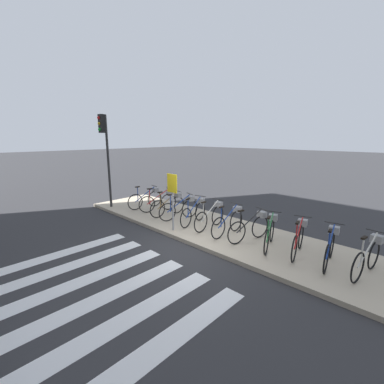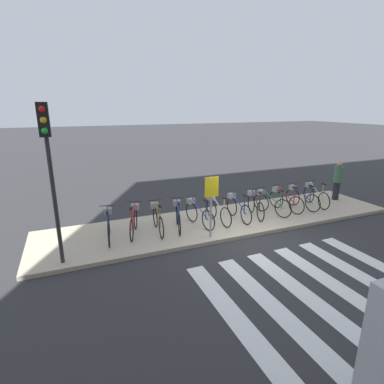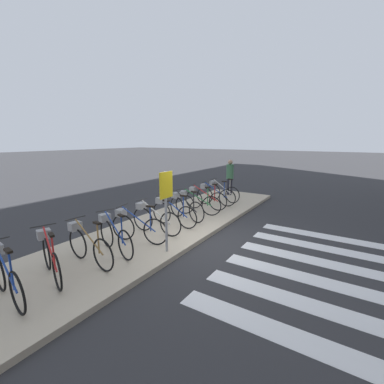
{
  "view_description": "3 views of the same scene",
  "coord_description": "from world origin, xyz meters",
  "px_view_note": "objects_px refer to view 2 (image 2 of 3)",
  "views": [
    {
      "loc": [
        4.94,
        -5.09,
        3.17
      ],
      "look_at": [
        -1.04,
        1.08,
        1.32
      ],
      "focal_mm": 24.0,
      "sensor_mm": 36.0,
      "label": 1
    },
    {
      "loc": [
        -4.93,
        -7.33,
        4.0
      ],
      "look_at": [
        -1.38,
        1.27,
        1.32
      ],
      "focal_mm": 28.0,
      "sensor_mm": 36.0,
      "label": 2
    },
    {
      "loc": [
        -5.62,
        -3.27,
        2.72
      ],
      "look_at": [
        1.17,
        1.08,
        1.06
      ],
      "focal_mm": 24.0,
      "sensor_mm": 36.0,
      "label": 3
    }
  ],
  "objects_px": {
    "parked_bicycle_4": "(198,213)",
    "parked_bicycle_9": "(284,199)",
    "parked_bicycle_8": "(270,202)",
    "traffic_light": "(48,154)",
    "parked_bicycle_7": "(255,204)",
    "sign_post": "(211,197)",
    "parked_bicycle_10": "(301,197)",
    "parked_bicycle_0": "(108,225)",
    "parked_bicycle_3": "(178,216)",
    "parked_bicycle_6": "(237,207)",
    "pedestrian": "(338,180)",
    "parked_bicycle_1": "(134,220)",
    "parked_bicycle_5": "(217,210)",
    "parked_bicycle_11": "(315,195)",
    "parked_bicycle_2": "(157,218)"
  },
  "relations": [
    {
      "from": "parked_bicycle_4",
      "to": "parked_bicycle_9",
      "type": "xyz_separation_m",
      "value": [
        3.67,
        0.13,
        0.0
      ]
    },
    {
      "from": "parked_bicycle_8",
      "to": "traffic_light",
      "type": "bearing_deg",
      "value": -171.36
    },
    {
      "from": "parked_bicycle_7",
      "to": "parked_bicycle_8",
      "type": "bearing_deg",
      "value": -3.14
    },
    {
      "from": "parked_bicycle_7",
      "to": "sign_post",
      "type": "bearing_deg",
      "value": -154.99
    },
    {
      "from": "parked_bicycle_7",
      "to": "traffic_light",
      "type": "xyz_separation_m",
      "value": [
        -6.51,
        -1.12,
        2.39
      ]
    },
    {
      "from": "parked_bicycle_10",
      "to": "parked_bicycle_0",
      "type": "bearing_deg",
      "value": -179.52
    },
    {
      "from": "parked_bicycle_3",
      "to": "traffic_light",
      "type": "xyz_separation_m",
      "value": [
        -3.52,
        -1.07,
        2.39
      ]
    },
    {
      "from": "parked_bicycle_6",
      "to": "pedestrian",
      "type": "xyz_separation_m",
      "value": [
        5.13,
        0.41,
        0.43
      ]
    },
    {
      "from": "parked_bicycle_7",
      "to": "parked_bicycle_6",
      "type": "bearing_deg",
      "value": -176.59
    },
    {
      "from": "parked_bicycle_6",
      "to": "sign_post",
      "type": "bearing_deg",
      "value": -146.29
    },
    {
      "from": "parked_bicycle_1",
      "to": "parked_bicycle_6",
      "type": "relative_size",
      "value": 0.95
    },
    {
      "from": "parked_bicycle_5",
      "to": "parked_bicycle_8",
      "type": "relative_size",
      "value": 1.05
    },
    {
      "from": "parked_bicycle_7",
      "to": "parked_bicycle_8",
      "type": "height_order",
      "value": "same"
    },
    {
      "from": "sign_post",
      "to": "parked_bicycle_5",
      "type": "bearing_deg",
      "value": 54.67
    },
    {
      "from": "parked_bicycle_10",
      "to": "parked_bicycle_6",
      "type": "bearing_deg",
      "value": -177.94
    },
    {
      "from": "parked_bicycle_9",
      "to": "parked_bicycle_11",
      "type": "height_order",
      "value": "same"
    },
    {
      "from": "parked_bicycle_0",
      "to": "pedestrian",
      "type": "height_order",
      "value": "pedestrian"
    },
    {
      "from": "parked_bicycle_5",
      "to": "parked_bicycle_8",
      "type": "height_order",
      "value": "same"
    },
    {
      "from": "parked_bicycle_0",
      "to": "parked_bicycle_2",
      "type": "height_order",
      "value": "same"
    },
    {
      "from": "parked_bicycle_10",
      "to": "sign_post",
      "type": "xyz_separation_m",
      "value": [
        -4.47,
        -1.14,
        0.85
      ]
    },
    {
      "from": "parked_bicycle_9",
      "to": "traffic_light",
      "type": "relative_size",
      "value": 0.41
    },
    {
      "from": "parked_bicycle_2",
      "to": "parked_bicycle_9",
      "type": "bearing_deg",
      "value": 1.18
    },
    {
      "from": "parked_bicycle_7",
      "to": "sign_post",
      "type": "xyz_separation_m",
      "value": [
        -2.31,
        -1.08,
        0.85
      ]
    },
    {
      "from": "parked_bicycle_0",
      "to": "parked_bicycle_6",
      "type": "xyz_separation_m",
      "value": [
        4.44,
        -0.04,
        0.0
      ]
    },
    {
      "from": "parked_bicycle_4",
      "to": "pedestrian",
      "type": "distance_m",
      "value": 6.68
    },
    {
      "from": "parked_bicycle_0",
      "to": "parked_bicycle_11",
      "type": "relative_size",
      "value": 1.0
    },
    {
      "from": "parked_bicycle_1",
      "to": "traffic_light",
      "type": "distance_m",
      "value": 3.4
    },
    {
      "from": "parked_bicycle_3",
      "to": "parked_bicycle_4",
      "type": "relative_size",
      "value": 0.99
    },
    {
      "from": "parked_bicycle_7",
      "to": "parked_bicycle_11",
      "type": "relative_size",
      "value": 0.98
    },
    {
      "from": "parked_bicycle_6",
      "to": "parked_bicycle_10",
      "type": "relative_size",
      "value": 1.01
    },
    {
      "from": "parked_bicycle_5",
      "to": "parked_bicycle_7",
      "type": "distance_m",
      "value": 1.55
    },
    {
      "from": "parked_bicycle_1",
      "to": "parked_bicycle_10",
      "type": "distance_m",
      "value": 6.58
    },
    {
      "from": "parked_bicycle_1",
      "to": "parked_bicycle_5",
      "type": "xyz_separation_m",
      "value": [
        2.87,
        -0.09,
        0.0
      ]
    },
    {
      "from": "parked_bicycle_10",
      "to": "pedestrian",
      "type": "distance_m",
      "value": 2.27
    },
    {
      "from": "parked_bicycle_11",
      "to": "parked_bicycle_6",
      "type": "bearing_deg",
      "value": -177.6
    },
    {
      "from": "traffic_light",
      "to": "sign_post",
      "type": "distance_m",
      "value": 4.48
    },
    {
      "from": "parked_bicycle_2",
      "to": "pedestrian",
      "type": "bearing_deg",
      "value": 2.74
    },
    {
      "from": "parked_bicycle_11",
      "to": "parked_bicycle_2",
      "type": "bearing_deg",
      "value": -178.86
    },
    {
      "from": "parked_bicycle_0",
      "to": "parked_bicycle_1",
      "type": "xyz_separation_m",
      "value": [
        0.79,
        0.09,
        0.0
      ]
    },
    {
      "from": "parked_bicycle_11",
      "to": "traffic_light",
      "type": "xyz_separation_m",
      "value": [
        -9.45,
        -1.23,
        2.39
      ]
    },
    {
      "from": "parked_bicycle_10",
      "to": "parked_bicycle_2",
      "type": "bearing_deg",
      "value": -179.2
    },
    {
      "from": "parked_bicycle_6",
      "to": "parked_bicycle_0",
      "type": "bearing_deg",
      "value": 179.45
    },
    {
      "from": "parked_bicycle_4",
      "to": "pedestrian",
      "type": "bearing_deg",
      "value": 3.53
    },
    {
      "from": "parked_bicycle_7",
      "to": "parked_bicycle_9",
      "type": "distance_m",
      "value": 1.39
    },
    {
      "from": "parked_bicycle_4",
      "to": "parked_bicycle_1",
      "type": "bearing_deg",
      "value": 176.5
    },
    {
      "from": "parked_bicycle_0",
      "to": "parked_bicycle_2",
      "type": "distance_m",
      "value": 1.52
    },
    {
      "from": "parked_bicycle_0",
      "to": "parked_bicycle_11",
      "type": "bearing_deg",
      "value": 0.79
    },
    {
      "from": "parked_bicycle_11",
      "to": "sign_post",
      "type": "relative_size",
      "value": 0.86
    },
    {
      "from": "parked_bicycle_4",
      "to": "pedestrian",
      "type": "relative_size",
      "value": 0.97
    },
    {
      "from": "parked_bicycle_1",
      "to": "parked_bicycle_4",
      "type": "xyz_separation_m",
      "value": [
        2.13,
        -0.13,
        0.0
      ]
    }
  ]
}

